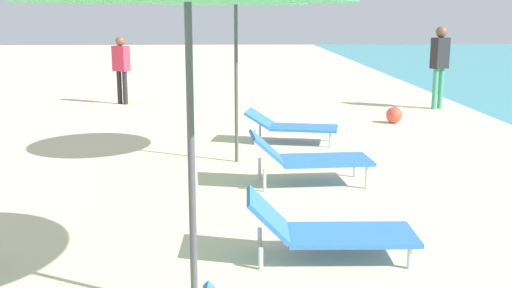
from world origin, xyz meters
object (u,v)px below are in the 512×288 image
(lounger_second_shoreside, at_px, (326,229))
(beach_ball, at_px, (394,115))
(lounger_farthest_shoreside, at_px, (291,125))
(person_walking_near, at_px, (121,64))
(lounger_farthest_inland, at_px, (308,157))
(person_walking_far, at_px, (440,59))

(lounger_second_shoreside, bearing_deg, beach_ball, 71.93)
(lounger_farthest_shoreside, xyz_separation_m, person_walking_near, (-3.45, 4.39, 0.63))
(lounger_second_shoreside, xyz_separation_m, lounger_farthest_inland, (0.12, 2.30, 0.08))
(lounger_farthest_shoreside, relative_size, person_walking_near, 1.02)
(lounger_second_shoreside, relative_size, person_walking_far, 0.82)
(person_walking_near, height_order, person_walking_far, person_walking_far)
(lounger_second_shoreside, height_order, beach_ball, lounger_second_shoreside)
(beach_ball, bearing_deg, lounger_second_shoreside, -109.48)
(person_walking_near, bearing_deg, lounger_farthest_inland, -120.61)
(lounger_farthest_shoreside, xyz_separation_m, beach_ball, (2.14, 1.71, -0.13))
(lounger_farthest_shoreside, distance_m, person_walking_near, 5.62)
(lounger_farthest_inland, xyz_separation_m, person_walking_near, (-3.44, 6.81, 0.58))
(person_walking_far, height_order, beach_ball, person_walking_far)
(lounger_farthest_shoreside, bearing_deg, lounger_second_shoreside, -79.81)
(lounger_farthest_inland, xyz_separation_m, person_walking_far, (3.54, 5.83, 0.75))
(person_walking_near, distance_m, person_walking_far, 7.05)
(lounger_farthest_shoreside, height_order, beach_ball, lounger_farthest_shoreside)
(lounger_farthest_shoreside, relative_size, beach_ball, 5.02)
(lounger_second_shoreside, bearing_deg, person_walking_far, 67.15)
(person_walking_far, xyz_separation_m, beach_ball, (-1.39, -1.70, -0.93))
(lounger_second_shoreside, height_order, lounger_farthest_shoreside, lounger_second_shoreside)
(lounger_farthest_inland, bearing_deg, person_walking_far, 54.96)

